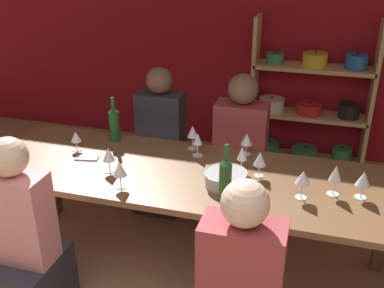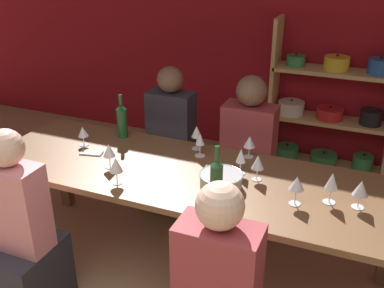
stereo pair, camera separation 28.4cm
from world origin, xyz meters
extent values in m
cube|color=maroon|center=(0.00, 3.83, 1.35)|extent=(8.80, 0.06, 2.70)
cube|color=tan|center=(-0.08, 3.63, 0.72)|extent=(0.04, 0.30, 1.44)
cube|color=tan|center=(0.47, 3.63, 0.02)|extent=(1.11, 0.30, 0.04)
cylinder|color=#338447|center=(0.10, 3.63, 0.10)|extent=(0.23, 0.23, 0.12)
sphere|color=black|center=(0.10, 3.63, 0.17)|extent=(0.02, 0.02, 0.02)
cylinder|color=#338447|center=(0.47, 3.63, 0.09)|extent=(0.26, 0.26, 0.11)
sphere|color=black|center=(0.47, 3.63, 0.15)|extent=(0.02, 0.02, 0.02)
cylinder|color=#338447|center=(0.84, 3.63, 0.11)|extent=(0.19, 0.19, 0.15)
sphere|color=black|center=(0.84, 3.63, 0.20)|extent=(0.02, 0.02, 0.02)
cube|color=tan|center=(0.47, 3.63, 0.50)|extent=(1.11, 0.30, 0.04)
cylinder|color=silver|center=(0.10, 3.63, 0.58)|extent=(0.25, 0.25, 0.12)
sphere|color=black|center=(0.10, 3.63, 0.65)|extent=(0.02, 0.02, 0.02)
cylinder|color=red|center=(0.47, 3.63, 0.57)|extent=(0.25, 0.25, 0.11)
sphere|color=black|center=(0.47, 3.63, 0.63)|extent=(0.02, 0.02, 0.02)
cylinder|color=black|center=(0.84, 3.63, 0.58)|extent=(0.20, 0.20, 0.14)
sphere|color=black|center=(0.84, 3.63, 0.66)|extent=(0.02, 0.02, 0.02)
cube|color=tan|center=(0.47, 3.63, 0.97)|extent=(1.11, 0.30, 0.04)
cylinder|color=#338447|center=(0.10, 3.63, 1.04)|extent=(0.17, 0.17, 0.10)
sphere|color=black|center=(0.10, 3.63, 1.10)|extent=(0.02, 0.02, 0.02)
cylinder|color=gold|center=(0.47, 3.63, 1.05)|extent=(0.23, 0.23, 0.12)
sphere|color=black|center=(0.47, 3.63, 1.13)|extent=(0.02, 0.02, 0.02)
cylinder|color=#235BAD|center=(0.84, 3.63, 1.06)|extent=(0.20, 0.20, 0.14)
sphere|color=black|center=(0.84, 3.63, 1.14)|extent=(0.02, 0.02, 0.02)
cube|color=brown|center=(-0.20, 1.71, 0.73)|extent=(2.68, 0.87, 0.04)
cube|color=brown|center=(-1.46, 1.36, 0.36)|extent=(0.08, 0.08, 0.71)
cube|color=brown|center=(-1.46, 2.07, 0.36)|extent=(0.08, 0.08, 0.71)
cylinder|color=#B7BABC|center=(0.06, 1.63, 0.79)|extent=(0.25, 0.25, 0.08)
torus|color=#B7BABC|center=(0.06, 1.63, 0.83)|extent=(0.26, 0.26, 0.01)
cylinder|color=#1E4C23|center=(0.10, 1.44, 0.87)|extent=(0.07, 0.07, 0.23)
cone|color=#1E4C23|center=(0.10, 1.44, 1.00)|extent=(0.07, 0.07, 0.03)
cylinder|color=#1E4C23|center=(0.10, 1.44, 1.06)|extent=(0.03, 0.03, 0.08)
cylinder|color=#1E4C23|center=(-0.84, 2.04, 0.86)|extent=(0.08, 0.08, 0.22)
cone|color=#1E4C23|center=(-0.84, 2.04, 0.99)|extent=(0.08, 0.08, 0.03)
cylinder|color=#1E4C23|center=(-0.84, 2.04, 1.04)|extent=(0.03, 0.03, 0.08)
cylinder|color=white|center=(-1.03, 1.81, 0.75)|extent=(0.07, 0.07, 0.00)
cylinder|color=white|center=(-1.03, 1.81, 0.79)|extent=(0.01, 0.01, 0.06)
cone|color=white|center=(-1.03, 1.81, 0.86)|extent=(0.07, 0.07, 0.07)
cylinder|color=beige|center=(-1.03, 1.81, 0.84)|extent=(0.04, 0.04, 0.03)
cylinder|color=white|center=(0.83, 1.70, 0.75)|extent=(0.07, 0.07, 0.00)
cylinder|color=white|center=(0.83, 1.70, 0.79)|extent=(0.01, 0.01, 0.07)
cone|color=white|center=(0.83, 1.70, 0.87)|extent=(0.08, 0.08, 0.09)
cylinder|color=beige|center=(0.83, 1.70, 0.85)|extent=(0.05, 0.05, 0.03)
cylinder|color=white|center=(0.51, 1.60, 0.75)|extent=(0.07, 0.07, 0.00)
cylinder|color=white|center=(0.51, 1.60, 0.80)|extent=(0.01, 0.01, 0.09)
cone|color=white|center=(0.51, 1.60, 0.88)|extent=(0.08, 0.08, 0.08)
cylinder|color=beige|center=(0.51, 1.60, 0.87)|extent=(0.05, 0.05, 0.03)
cylinder|color=white|center=(-0.20, 1.96, 0.75)|extent=(0.07, 0.07, 0.00)
cylinder|color=white|center=(-0.20, 1.96, 0.80)|extent=(0.01, 0.01, 0.08)
cone|color=white|center=(-0.20, 1.96, 0.88)|extent=(0.06, 0.06, 0.08)
cylinder|color=beige|center=(-0.20, 1.96, 0.86)|extent=(0.03, 0.03, 0.03)
cylinder|color=white|center=(-0.67, 1.59, 0.75)|extent=(0.07, 0.07, 0.00)
cylinder|color=white|center=(-0.67, 1.59, 0.79)|extent=(0.01, 0.01, 0.07)
cone|color=white|center=(-0.67, 1.59, 0.87)|extent=(0.08, 0.08, 0.08)
cylinder|color=white|center=(0.11, 2.07, 0.75)|extent=(0.06, 0.06, 0.00)
cylinder|color=white|center=(0.11, 2.07, 0.79)|extent=(0.01, 0.01, 0.07)
cone|color=white|center=(0.11, 2.07, 0.86)|extent=(0.08, 0.08, 0.08)
cylinder|color=maroon|center=(0.11, 2.07, 0.85)|extent=(0.04, 0.04, 0.03)
cylinder|color=white|center=(0.12, 1.82, 0.75)|extent=(0.07, 0.07, 0.00)
cylinder|color=white|center=(0.12, 1.82, 0.79)|extent=(0.01, 0.01, 0.08)
cone|color=white|center=(0.12, 1.82, 0.88)|extent=(0.06, 0.06, 0.09)
cylinder|color=white|center=(-0.26, 2.06, 0.75)|extent=(0.07, 0.07, 0.00)
cylinder|color=white|center=(-0.26, 2.06, 0.80)|extent=(0.01, 0.01, 0.09)
cone|color=white|center=(-0.26, 2.06, 0.88)|extent=(0.07, 0.07, 0.08)
cylinder|color=maroon|center=(-0.26, 2.06, 0.86)|extent=(0.04, 0.04, 0.03)
cylinder|color=white|center=(0.68, 1.69, 0.75)|extent=(0.07, 0.07, 0.00)
cylinder|color=white|center=(0.68, 1.69, 0.80)|extent=(0.01, 0.01, 0.09)
cone|color=white|center=(0.68, 1.69, 0.89)|extent=(0.07, 0.07, 0.10)
cylinder|color=beige|center=(0.68, 1.69, 0.87)|extent=(0.04, 0.04, 0.04)
cylinder|color=white|center=(-0.52, 1.42, 0.75)|extent=(0.06, 0.06, 0.00)
cylinder|color=white|center=(-0.52, 1.42, 0.79)|extent=(0.01, 0.01, 0.08)
cone|color=white|center=(-0.52, 1.42, 0.88)|extent=(0.08, 0.08, 0.09)
cylinder|color=maroon|center=(-0.52, 1.42, 0.85)|extent=(0.04, 0.04, 0.04)
cylinder|color=white|center=(0.24, 1.79, 0.75)|extent=(0.06, 0.06, 0.00)
cylinder|color=white|center=(0.24, 1.79, 0.79)|extent=(0.01, 0.01, 0.07)
cone|color=white|center=(0.24, 1.79, 0.87)|extent=(0.08, 0.08, 0.09)
cube|color=silver|center=(-0.90, 1.71, 0.76)|extent=(0.16, 0.10, 0.01)
cube|color=#2D2D38|center=(-0.93, 1.02, 0.23)|extent=(0.34, 0.43, 0.45)
cube|color=pink|center=(-0.93, 1.02, 0.72)|extent=(0.34, 0.19, 0.53)
sphere|color=beige|center=(-0.93, 1.02, 1.09)|extent=(0.21, 0.21, 0.21)
cube|color=#2D2D38|center=(-0.64, 2.45, 0.23)|extent=(0.37, 0.46, 0.46)
cube|color=#2D2D38|center=(-0.64, 2.45, 0.73)|extent=(0.37, 0.20, 0.54)
sphere|color=brown|center=(-0.64, 2.45, 1.10)|extent=(0.21, 0.21, 0.21)
cube|color=#99383D|center=(0.29, 0.95, 0.69)|extent=(0.38, 0.21, 0.55)
sphere|color=beige|center=(0.29, 0.95, 1.07)|extent=(0.21, 0.21, 0.21)
cube|color=#2D2D38|center=(0.01, 2.43, 0.22)|extent=(0.39, 0.49, 0.44)
cube|color=#99383D|center=(0.01, 2.43, 0.71)|extent=(0.39, 0.22, 0.55)
sphere|color=brown|center=(0.01, 2.43, 1.10)|extent=(0.22, 0.22, 0.22)
camera|label=1|loc=(0.52, -0.67, 2.10)|focal=42.00mm
camera|label=2|loc=(0.79, -0.57, 2.10)|focal=42.00mm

